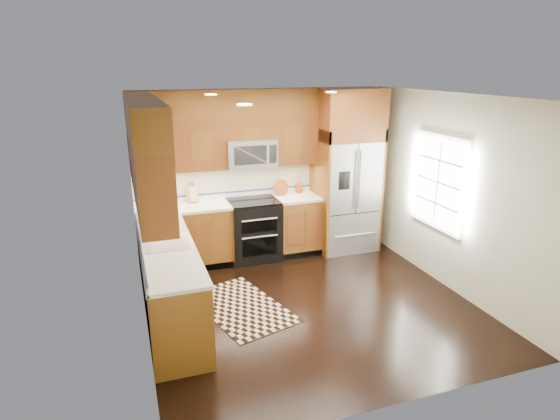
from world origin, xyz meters
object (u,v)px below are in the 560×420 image
object	(u,v)px
range	(254,230)
refrigerator	(347,171)
rug	(241,307)
knife_block	(192,194)
utensil_crock	(299,186)

from	to	relation	value
range	refrigerator	bearing A→B (deg)	-1.40
rug	knife_block	world-z (taller)	knife_block
knife_block	utensil_crock	size ratio (longest dim) A/B	1.04
utensil_crock	refrigerator	bearing A→B (deg)	-20.62
range	rug	world-z (taller)	range
range	knife_block	world-z (taller)	knife_block
range	rug	distance (m)	1.67
rug	utensil_crock	bearing A→B (deg)	34.15
range	refrigerator	size ratio (longest dim) A/B	0.36
refrigerator	knife_block	world-z (taller)	refrigerator
refrigerator	rug	world-z (taller)	refrigerator
knife_block	utensil_crock	bearing A→B (deg)	-0.44
rug	knife_block	distance (m)	2.05
rug	utensil_crock	xyz separation A→B (m)	(1.44, 1.72, 1.04)
rug	utensil_crock	world-z (taller)	utensil_crock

